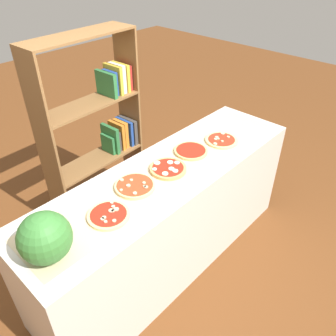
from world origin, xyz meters
TOP-DOWN VIEW (x-y plane):
  - ground_plane at (0.00, 0.00)m, footprint 12.00×12.00m
  - counter at (0.00, 0.00)m, footprint 2.26×0.62m
  - parchment_paper at (0.00, 0.00)m, footprint 2.14×0.41m
  - pizza_mushroom_0 at (-0.57, -0.06)m, footprint 0.25×0.25m
  - pizza_mushroom_1 at (-0.29, 0.03)m, footprint 0.26×0.26m
  - pizza_mozzarella_2 at (-0.00, 0.00)m, footprint 0.25×0.25m
  - pizza_plain_3 at (0.29, 0.03)m, footprint 0.25×0.25m
  - pizza_mushroom_4 at (0.57, -0.04)m, footprint 0.25×0.25m
  - watermelon at (-0.96, -0.07)m, footprint 0.27×0.27m
  - bookshelf at (0.17, 0.93)m, footprint 0.93×0.32m

SIDE VIEW (x-z plane):
  - ground_plane at x=0.00m, z-range 0.00..0.00m
  - counter at x=0.00m, z-range 0.00..0.90m
  - bookshelf at x=0.17m, z-range -0.04..1.61m
  - parchment_paper at x=0.00m, z-range 0.90..0.90m
  - pizza_mushroom_4 at x=0.57m, z-range 0.90..0.93m
  - pizza_mushroom_0 at x=-0.57m, z-range 0.90..0.93m
  - pizza_plain_3 at x=0.29m, z-range 0.90..0.93m
  - pizza_mushroom_1 at x=-0.29m, z-range 0.90..0.93m
  - pizza_mozzarella_2 at x=0.00m, z-range 0.90..0.93m
  - watermelon at x=-0.96m, z-range 0.90..1.17m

